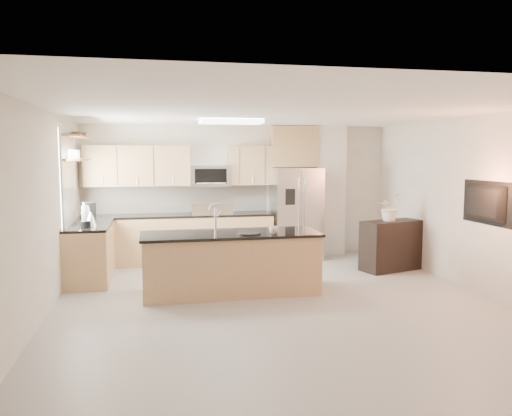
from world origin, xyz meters
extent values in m
plane|color=#ACA8A3|center=(0.00, 0.00, 0.00)|extent=(6.50, 6.50, 0.00)
cube|color=white|center=(0.00, 0.00, 2.60)|extent=(6.00, 6.50, 0.02)
cube|color=beige|center=(0.00, 3.25, 1.30)|extent=(6.00, 0.02, 2.60)
cube|color=beige|center=(0.00, -3.25, 1.30)|extent=(6.00, 0.02, 2.60)
cube|color=beige|center=(-3.00, 0.00, 1.30)|extent=(0.02, 6.50, 2.60)
cube|color=beige|center=(3.00, 0.00, 1.30)|extent=(0.02, 6.50, 2.60)
cube|color=tan|center=(-1.23, 2.92, 0.44)|extent=(3.55, 0.65, 0.88)
cube|color=black|center=(-1.23, 2.92, 0.90)|extent=(3.55, 0.66, 0.04)
cube|color=silver|center=(-1.23, 3.24, 1.18)|extent=(3.55, 0.02, 0.52)
cube|color=tan|center=(-2.67, 1.85, 0.44)|extent=(0.65, 1.50, 0.88)
cube|color=black|center=(-2.67, 1.85, 0.90)|extent=(0.66, 1.50, 0.04)
cube|color=black|center=(-0.60, 2.92, 0.45)|extent=(0.76, 0.64, 0.90)
cube|color=black|center=(-0.60, 2.92, 0.92)|extent=(0.76, 0.62, 0.03)
cube|color=silver|center=(-0.60, 2.62, 1.03)|extent=(0.76, 0.04, 0.22)
cube|color=tan|center=(-1.94, 3.08, 1.83)|extent=(1.92, 0.33, 0.75)
cube|color=tan|center=(0.19, 3.08, 1.83)|extent=(0.82, 0.33, 0.75)
cube|color=silver|center=(-0.60, 3.05, 1.63)|extent=(0.76, 0.40, 0.40)
cube|color=black|center=(-0.60, 2.85, 1.63)|extent=(0.60, 0.02, 0.28)
cube|color=silver|center=(1.06, 2.88, 0.89)|extent=(0.92, 0.75, 1.78)
cube|color=gray|center=(1.06, 2.50, 0.89)|extent=(0.02, 0.01, 1.69)
cube|color=black|center=(0.84, 2.48, 1.25)|extent=(0.18, 0.03, 0.30)
cube|color=silver|center=(1.82, 3.10, 1.30)|extent=(0.60, 0.30, 2.60)
cube|color=white|center=(-2.98, 1.85, 1.65)|extent=(0.03, 1.05, 1.55)
cube|color=silver|center=(-2.97, 1.85, 1.65)|extent=(0.03, 1.15, 1.65)
cube|color=olive|center=(-2.85, 1.95, 1.95)|extent=(0.30, 1.20, 0.04)
cube|color=olive|center=(-2.85, 1.95, 2.32)|extent=(0.30, 1.20, 0.04)
cube|color=white|center=(-0.40, 1.60, 2.56)|extent=(1.00, 0.50, 0.06)
cube|color=tan|center=(-0.56, 0.67, 0.43)|extent=(2.53, 0.90, 0.86)
cube|color=black|center=(-0.56, 0.67, 0.88)|extent=(2.60, 0.96, 0.04)
cube|color=black|center=(-0.75, 0.67, 0.86)|extent=(0.53, 0.39, 0.01)
cylinder|color=silver|center=(-0.75, 0.88, 1.07)|extent=(0.03, 0.03, 0.34)
torus|color=silver|center=(-0.75, 0.82, 1.22)|extent=(0.21, 0.03, 0.21)
cube|color=black|center=(2.44, 1.57, 0.44)|extent=(1.18, 0.75, 0.88)
imported|color=silver|center=(0.04, 0.45, 0.95)|extent=(0.16, 0.16, 0.11)
cylinder|color=black|center=(-0.32, 0.49, 0.90)|extent=(0.43, 0.43, 0.02)
cylinder|color=black|center=(-2.67, 1.44, 0.97)|extent=(0.15, 0.15, 0.10)
cylinder|color=silver|center=(-2.67, 1.44, 1.14)|extent=(0.11, 0.11, 0.24)
cone|color=silver|center=(-2.62, 1.66, 1.04)|extent=(0.21, 0.21, 0.23)
cylinder|color=black|center=(-2.62, 1.66, 1.16)|extent=(0.04, 0.04, 0.04)
cube|color=black|center=(-2.69, 2.07, 1.08)|extent=(0.23, 0.26, 0.33)
cylinder|color=silver|center=(-2.69, 2.01, 1.01)|extent=(0.11, 0.11, 0.12)
imported|color=silver|center=(-2.85, 2.33, 2.38)|extent=(0.47, 0.47, 0.09)
imported|color=white|center=(2.38, 1.56, 1.24)|extent=(0.83, 0.79, 0.73)
imported|color=black|center=(2.91, -0.20, 1.35)|extent=(0.14, 1.08, 0.62)
camera|label=1|loc=(-1.61, -6.46, 2.01)|focal=35.00mm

